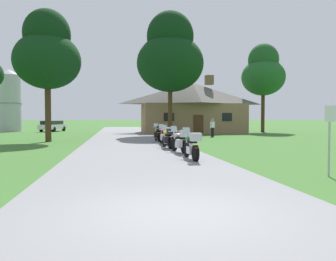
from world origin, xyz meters
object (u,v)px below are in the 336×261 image
at_px(motorcycle_green_nearest_to_camera, 192,146).
at_px(tree_right_of_lodge, 263,72).
at_px(parked_white_suv_far_left, 53,126).
at_px(motorcycle_silver_second_in_row, 181,142).
at_px(motorcycle_yellow_third_in_row, 168,138).
at_px(motorcycle_red_fourth_in_row, 165,136).
at_px(tree_left_near, 47,53).
at_px(bystander_white_shirt_near_lodge, 212,127).
at_px(metal_silo_distant, 9,100).
at_px(metal_signpost_roadside, 330,132).
at_px(tree_by_lodge_front, 170,56).
at_px(motorcycle_yellow_farthest_in_row, 158,134).

distance_m(motorcycle_green_nearest_to_camera, tree_right_of_lodge, 30.80).
bearing_deg(parked_white_suv_far_left, tree_right_of_lodge, 3.16).
bearing_deg(motorcycle_silver_second_in_row, motorcycle_yellow_third_in_row, 85.00).
bearing_deg(motorcycle_red_fourth_in_row, tree_left_near, 144.13).
distance_m(motorcycle_green_nearest_to_camera, bystander_white_shirt_near_lodge, 17.96).
distance_m(motorcycle_silver_second_in_row, motorcycle_yellow_third_in_row, 2.57).
bearing_deg(metal_silo_distant, tree_right_of_lodge, -12.06).
bearing_deg(metal_signpost_roadside, motorcycle_green_nearest_to_camera, 127.78).
relative_size(motorcycle_green_nearest_to_camera, motorcycle_yellow_third_in_row, 1.00).
height_order(tree_right_of_lodge, tree_left_near, tree_right_of_lodge).
relative_size(motorcycle_red_fourth_in_row, bystander_white_shirt_near_lodge, 1.24).
relative_size(bystander_white_shirt_near_lodge, metal_silo_distant, 0.21).
bearing_deg(metal_signpost_roadside, tree_left_near, 124.08).
xyz_separation_m(motorcycle_green_nearest_to_camera, motorcycle_red_fourth_in_row, (0.03, 7.89, -0.01)).
distance_m(motorcycle_yellow_third_in_row, tree_by_lodge_front, 16.61).
bearing_deg(tree_by_lodge_front, motorcycle_green_nearest_to_camera, -96.59).
bearing_deg(tree_left_near, metal_silo_distant, 113.47).
bearing_deg(bystander_white_shirt_near_lodge, motorcycle_silver_second_in_row, -137.65).
relative_size(motorcycle_red_fourth_in_row, parked_white_suv_far_left, 0.42).
height_order(bystander_white_shirt_near_lodge, metal_signpost_roadside, metal_signpost_roadside).
bearing_deg(metal_silo_distant, motorcycle_yellow_farthest_in_row, -52.83).
bearing_deg(metal_signpost_roadside, tree_right_of_lodge, 68.88).
relative_size(bystander_white_shirt_near_lodge, tree_by_lodge_front, 0.14).
relative_size(motorcycle_green_nearest_to_camera, motorcycle_red_fourth_in_row, 1.00).
distance_m(bystander_white_shirt_near_lodge, tree_right_of_lodge, 14.40).
bearing_deg(tree_left_near, tree_right_of_lodge, 30.39).
relative_size(motorcycle_red_fourth_in_row, tree_by_lodge_front, 0.17).
relative_size(motorcycle_red_fourth_in_row, motorcycle_yellow_farthest_in_row, 1.00).
bearing_deg(metal_signpost_roadside, motorcycle_yellow_third_in_row, 109.83).
bearing_deg(bystander_white_shirt_near_lodge, metal_signpost_roadside, -122.55).
xyz_separation_m(motorcycle_silver_second_in_row, tree_right_of_lodge, (14.89, 23.33, 6.82)).
distance_m(tree_left_near, parked_white_suv_far_left, 20.51).
height_order(motorcycle_silver_second_in_row, tree_right_of_lodge, tree_right_of_lodge).
relative_size(motorcycle_silver_second_in_row, metal_silo_distant, 0.26).
height_order(tree_left_near, parked_white_suv_far_left, tree_left_near).
relative_size(motorcycle_yellow_third_in_row, metal_silo_distant, 0.26).
distance_m(tree_right_of_lodge, tree_by_lodge_front, 14.07).
xyz_separation_m(motorcycle_green_nearest_to_camera, motorcycle_yellow_third_in_row, (-0.15, 5.28, -0.01)).
relative_size(tree_by_lodge_front, metal_silo_distant, 1.53).
bearing_deg(motorcycle_red_fourth_in_row, motorcycle_green_nearest_to_camera, -96.27).
distance_m(metal_signpost_roadside, tree_right_of_lodge, 33.01).
bearing_deg(motorcycle_green_nearest_to_camera, motorcycle_silver_second_in_row, 86.30).
bearing_deg(motorcycle_yellow_farthest_in_row, tree_by_lodge_front, 72.92).
relative_size(motorcycle_red_fourth_in_row, tree_left_near, 0.21).
bearing_deg(bystander_white_shirt_near_lodge, parked_white_suv_far_left, 113.19).
height_order(motorcycle_silver_second_in_row, tree_by_lodge_front, tree_by_lodge_front).
height_order(motorcycle_silver_second_in_row, bystander_white_shirt_near_lodge, bystander_white_shirt_near_lodge).
height_order(motorcycle_green_nearest_to_camera, motorcycle_silver_second_in_row, same).
height_order(motorcycle_yellow_third_in_row, tree_left_near, tree_left_near).
height_order(tree_by_lodge_front, metal_silo_distant, tree_by_lodge_front).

